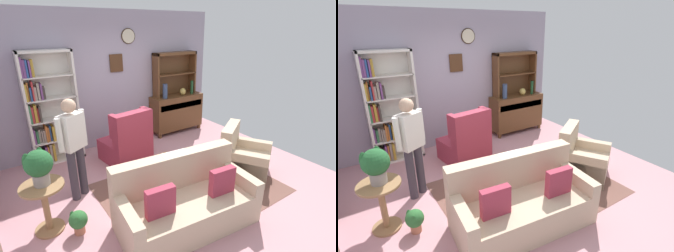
{
  "view_description": "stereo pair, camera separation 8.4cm",
  "coord_description": "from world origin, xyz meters",
  "views": [
    {
      "loc": [
        -2.16,
        -3.08,
        2.48
      ],
      "look_at": [
        0.1,
        0.2,
        0.95
      ],
      "focal_mm": 27.91,
      "sensor_mm": 36.0,
      "label": 1
    },
    {
      "loc": [
        -2.09,
        -3.13,
        2.48
      ],
      "look_at": [
        0.1,
        0.2,
        0.95
      ],
      "focal_mm": 27.91,
      "sensor_mm": 36.0,
      "label": 2
    }
  ],
  "objects": [
    {
      "name": "plant_stand",
      "position": [
        -1.89,
        0.01,
        0.42
      ],
      "size": [
        0.52,
        0.52,
        0.68
      ],
      "color": "#997047",
      "rests_on": "ground_plane"
    },
    {
      "name": "wall_back",
      "position": [
        0.0,
        2.13,
        1.41
      ],
      "size": [
        5.0,
        0.09,
        2.8
      ],
      "color": "#A399AD",
      "rests_on": "ground_plane"
    },
    {
      "name": "vase_round",
      "position": [
        1.62,
        1.79,
        1.01
      ],
      "size": [
        0.15,
        0.15,
        0.17
      ],
      "primitive_type": "ellipsoid",
      "color": "tan",
      "rests_on": "sideboard"
    },
    {
      "name": "bookshelf",
      "position": [
        -1.39,
        1.94,
        1.0
      ],
      "size": [
        0.9,
        0.3,
        2.1
      ],
      "color": "silver",
      "rests_on": "ground_plane"
    },
    {
      "name": "wingback_chair",
      "position": [
        -0.22,
        1.11,
        0.38
      ],
      "size": [
        0.89,
        0.91,
        1.05
      ],
      "color": "#A33347",
      "rests_on": "ground_plane"
    },
    {
      "name": "vase_tall",
      "position": [
        1.1,
        1.78,
        1.09
      ],
      "size": [
        0.11,
        0.11,
        0.33
      ],
      "primitive_type": "cylinder",
      "color": "#33476B",
      "rests_on": "sideboard"
    },
    {
      "name": "sideboard_hutch",
      "position": [
        1.49,
        1.97,
        1.56
      ],
      "size": [
        1.1,
        0.26,
        1.0
      ],
      "color": "brown",
      "rests_on": "sideboard"
    },
    {
      "name": "potted_plant_small",
      "position": [
        -1.59,
        -0.27,
        0.19
      ],
      "size": [
        0.23,
        0.23,
        0.32
      ],
      "color": "#AD6B4C",
      "rests_on": "ground_plane"
    },
    {
      "name": "potted_plant_large",
      "position": [
        -1.88,
        0.02,
        0.94
      ],
      "size": [
        0.33,
        0.33,
        0.45
      ],
      "color": "gray",
      "rests_on": "plant_stand"
    },
    {
      "name": "person_reading",
      "position": [
        -1.34,
        0.51,
        0.91
      ],
      "size": [
        0.49,
        0.34,
        1.56
      ],
      "color": "#38333D",
      "rests_on": "ground_plane"
    },
    {
      "name": "ground_plane",
      "position": [
        0.0,
        0.0,
        -0.01
      ],
      "size": [
        5.4,
        4.6,
        0.02
      ],
      "primitive_type": "cube",
      "color": "#C68C93"
    },
    {
      "name": "area_rug",
      "position": [
        0.2,
        -0.3,
        0.0
      ],
      "size": [
        2.74,
        2.06,
        0.01
      ],
      "primitive_type": "cube",
      "color": "brown",
      "rests_on": "ground_plane"
    },
    {
      "name": "book_stack",
      "position": [
        -0.18,
        0.04,
        0.48
      ],
      "size": [
        0.21,
        0.16,
        0.1
      ],
      "color": "#337247",
      "rests_on": "coffee_table"
    },
    {
      "name": "armchair_floral",
      "position": [
        1.25,
        -0.46,
        0.29
      ],
      "size": [
        1.05,
        1.06,
        0.88
      ],
      "color": "#C6AD8E",
      "rests_on": "ground_plane"
    },
    {
      "name": "coffee_table",
      "position": [
        -0.25,
        0.08,
        0.35
      ],
      "size": [
        0.8,
        0.5,
        0.42
      ],
      "color": "brown",
      "rests_on": "ground_plane"
    },
    {
      "name": "bottle_wine",
      "position": [
        1.88,
        1.77,
        1.08
      ],
      "size": [
        0.07,
        0.07,
        0.32
      ],
      "primitive_type": "cylinder",
      "color": "#194223",
      "rests_on": "sideboard"
    },
    {
      "name": "couch_floral",
      "position": [
        -0.36,
        -0.87,
        0.31
      ],
      "size": [
        1.88,
        1.03,
        0.9
      ],
      "color": "#C6AD8E",
      "rests_on": "ground_plane"
    },
    {
      "name": "sideboard",
      "position": [
        1.49,
        1.86,
        0.51
      ],
      "size": [
        1.3,
        0.45,
        0.92
      ],
      "color": "brown",
      "rests_on": "ground_plane"
    }
  ]
}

